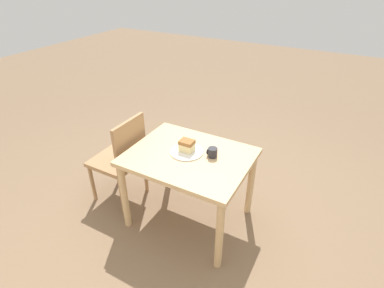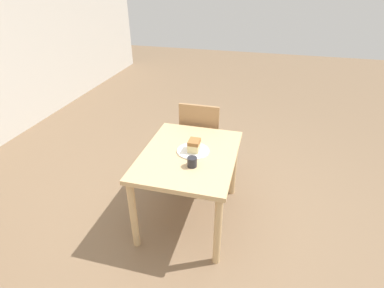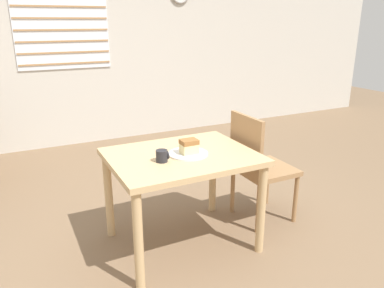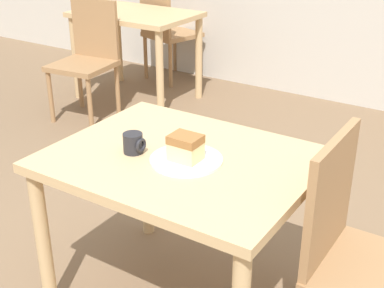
{
  "view_description": "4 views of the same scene",
  "coord_description": "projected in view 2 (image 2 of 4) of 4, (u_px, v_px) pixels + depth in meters",
  "views": [
    {
      "loc": [
        -0.94,
        1.99,
        2.08
      ],
      "look_at": [
        0.08,
        0.13,
        0.79
      ],
      "focal_mm": 28.0,
      "sensor_mm": 36.0,
      "label": 1
    },
    {
      "loc": [
        -2.0,
        -0.39,
        2.06
      ],
      "look_at": [
        0.12,
        0.17,
        0.78
      ],
      "focal_mm": 28.0,
      "sensor_mm": 36.0,
      "label": 2
    },
    {
      "loc": [
        -0.96,
        -2.05,
        1.6
      ],
      "look_at": [
        0.16,
        0.18,
        0.78
      ],
      "focal_mm": 35.0,
      "sensor_mm": 36.0,
      "label": 3
    },
    {
      "loc": [
        1.12,
        -1.35,
        1.63
      ],
      "look_at": [
        0.14,
        0.16,
        0.79
      ],
      "focal_mm": 50.0,
      "sensor_mm": 36.0,
      "label": 4
    }
  ],
  "objects": [
    {
      "name": "chair_near_window",
      "position": [
        201.0,
        136.0,
        3.25
      ],
      "size": [
        0.43,
        0.43,
        0.91
      ],
      "rotation": [
        0.0,
        0.0,
        1.57
      ],
      "color": "#9E754C",
      "rests_on": "ground_plane"
    },
    {
      "name": "dining_table_near",
      "position": [
        189.0,
        163.0,
        2.6
      ],
      "size": [
        1.01,
        0.79,
        0.71
      ],
      "color": "tan",
      "rests_on": "ground_plane"
    },
    {
      "name": "coffee_mug",
      "position": [
        192.0,
        162.0,
        2.36
      ],
      "size": [
        0.08,
        0.08,
        0.08
      ],
      "color": "#232328",
      "rests_on": "dining_table_near"
    },
    {
      "name": "ground_plane",
      "position": [
        206.0,
        225.0,
        2.8
      ],
      "size": [
        14.0,
        14.0,
        0.0
      ],
      "primitive_type": "plane",
      "color": "#7A6047"
    },
    {
      "name": "cake_slice",
      "position": [
        194.0,
        145.0,
        2.54
      ],
      "size": [
        0.12,
        0.09,
        0.1
      ],
      "color": "beige",
      "rests_on": "plate"
    },
    {
      "name": "plate",
      "position": [
        193.0,
        151.0,
        2.57
      ],
      "size": [
        0.28,
        0.28,
        0.01
      ],
      "color": "white",
      "rests_on": "dining_table_near"
    }
  ]
}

